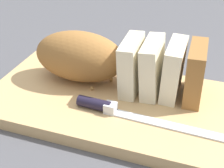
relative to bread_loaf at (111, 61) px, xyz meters
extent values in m
plane|color=#4C4C51|center=(0.02, -0.05, -0.07)|extent=(3.00, 3.00, 0.00)
cube|color=tan|center=(0.02, -0.05, -0.06)|extent=(0.48, 0.26, 0.02)
ellipsoid|color=#996633|center=(-0.07, 0.00, 0.00)|extent=(0.19, 0.11, 0.10)
cube|color=beige|center=(0.04, 0.00, 0.00)|extent=(0.04, 0.10, 0.10)
cube|color=beige|center=(0.08, 0.00, 0.00)|extent=(0.04, 0.10, 0.10)
cube|color=beige|center=(0.12, 0.01, 0.00)|extent=(0.04, 0.10, 0.10)
cube|color=#996633|center=(0.16, 0.01, 0.00)|extent=(0.04, 0.10, 0.10)
cube|color=silver|center=(0.13, -0.09, -0.05)|extent=(0.21, 0.02, 0.00)
cylinder|color=black|center=(0.00, -0.09, -0.04)|extent=(0.06, 0.02, 0.02)
cube|color=silver|center=(0.03, -0.09, -0.04)|extent=(0.02, 0.02, 0.02)
sphere|color=tan|center=(0.02, -0.02, -0.05)|extent=(0.00, 0.00, 0.00)
sphere|color=tan|center=(0.04, 0.01, -0.05)|extent=(0.00, 0.00, 0.00)
sphere|color=tan|center=(0.00, 0.01, -0.05)|extent=(0.01, 0.01, 0.01)
sphere|color=tan|center=(-0.03, -0.04, -0.05)|extent=(0.01, 0.01, 0.01)
camera|label=1|loc=(0.19, -0.53, 0.30)|focal=52.33mm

